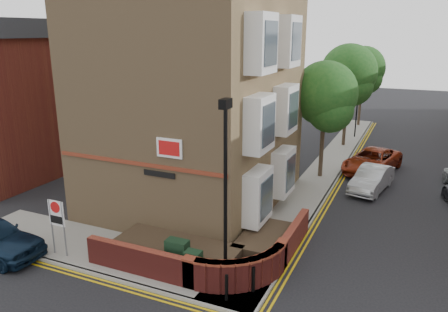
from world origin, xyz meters
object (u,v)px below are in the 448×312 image
Objects in this scene: utility_cabinet_large at (177,256)px; silver_car_near at (372,179)px; zone_sign at (57,218)px; lamppost at (225,195)px.

utility_cabinet_large is 12.85m from silver_car_near.
zone_sign is (-4.70, -0.80, 0.92)m from utility_cabinet_large.
zone_sign is at bearing -173.93° from lamppost.
zone_sign is (-6.60, -0.70, -1.70)m from lamppost.
lamppost is 2.86× the size of zone_sign.
lamppost is at bearing -3.01° from utility_cabinet_large.
utility_cabinet_large is (-1.90, 0.10, -2.62)m from lamppost.
silver_car_near is at bearing 51.36° from zone_sign.
utility_cabinet_large is 4.86m from zone_sign.
silver_car_near is at bearing 65.64° from utility_cabinet_large.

